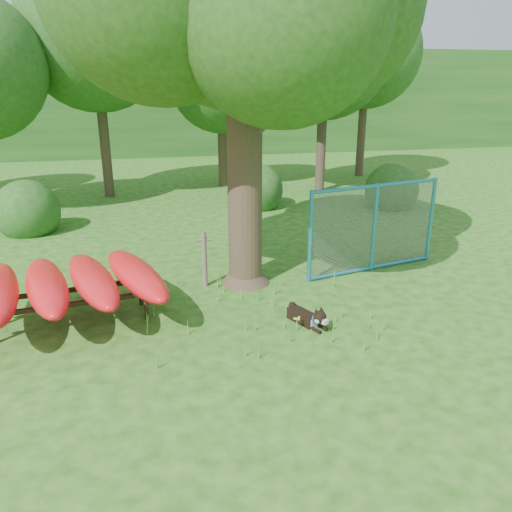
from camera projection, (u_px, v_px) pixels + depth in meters
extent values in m
plane|color=#1D5110|center=(260.00, 335.00, 8.44)|extent=(80.00, 80.00, 0.00)
cylinder|color=#392A1F|center=(245.00, 153.00, 9.81)|extent=(0.80, 0.80, 5.47)
cone|color=#392A1F|center=(245.00, 270.00, 10.62)|extent=(1.19, 1.19, 0.55)
sphere|color=#1E4814|center=(321.00, 5.00, 9.64)|extent=(3.94, 3.94, 3.94)
sphere|color=#1E4814|center=(283.00, 16.00, 7.86)|extent=(3.50, 3.50, 3.50)
cylinder|color=#392A1F|center=(278.00, 113.00, 9.61)|extent=(1.56, 0.50, 1.17)
cylinder|color=#392A1F|center=(215.00, 89.00, 9.58)|extent=(1.12, 0.94, 1.12)
cylinder|color=brown|center=(204.00, 259.00, 10.31)|extent=(0.11, 0.11, 1.19)
cylinder|color=brown|center=(204.00, 240.00, 10.17)|extent=(0.32, 0.07, 0.06)
cylinder|color=black|center=(146.00, 307.00, 8.95)|extent=(0.09, 0.09, 0.47)
cylinder|color=black|center=(141.00, 293.00, 9.54)|extent=(0.09, 0.09, 0.47)
cube|color=black|center=(72.00, 304.00, 8.46)|extent=(2.82, 0.47, 0.08)
cube|color=black|center=(71.00, 290.00, 9.04)|extent=(2.82, 0.47, 0.08)
ellipsoid|color=red|center=(46.00, 286.00, 8.53)|extent=(1.33, 2.91, 0.45)
ellipsoid|color=red|center=(93.00, 280.00, 8.79)|extent=(1.42, 2.90, 0.45)
ellipsoid|color=red|center=(136.00, 274.00, 9.04)|extent=(1.50, 2.90, 0.45)
cube|color=black|center=(303.00, 317.00, 8.87)|extent=(0.46, 0.65, 0.21)
cube|color=beige|center=(313.00, 323.00, 8.67)|extent=(0.23, 0.19, 0.19)
sphere|color=black|center=(320.00, 317.00, 8.50)|extent=(0.23, 0.23, 0.23)
cube|color=beige|center=(324.00, 321.00, 8.43)|extent=(0.13, 0.15, 0.08)
sphere|color=beige|center=(318.00, 320.00, 8.46)|extent=(0.11, 0.11, 0.11)
sphere|color=beige|center=(323.00, 318.00, 8.54)|extent=(0.11, 0.11, 0.11)
cone|color=black|center=(316.00, 311.00, 8.45)|extent=(0.10, 0.11, 0.11)
cone|color=black|center=(321.00, 309.00, 8.52)|extent=(0.12, 0.12, 0.11)
cylinder|color=black|center=(315.00, 329.00, 8.55)|extent=(0.17, 0.27, 0.06)
cylinder|color=black|center=(322.00, 327.00, 8.64)|extent=(0.17, 0.27, 0.06)
sphere|color=black|center=(292.00, 305.00, 9.12)|extent=(0.14, 0.14, 0.14)
torus|color=blue|center=(317.00, 318.00, 8.57)|extent=(0.23, 0.15, 0.22)
cylinder|color=teal|center=(310.00, 237.00, 10.40)|extent=(0.11, 0.11, 1.99)
cylinder|color=teal|center=(374.00, 228.00, 11.07)|extent=(0.11, 0.11, 1.99)
cylinder|color=teal|center=(431.00, 220.00, 11.75)|extent=(0.11, 0.11, 1.99)
cylinder|color=teal|center=(378.00, 186.00, 10.76)|extent=(3.25, 0.80, 0.08)
cylinder|color=teal|center=(371.00, 268.00, 11.38)|extent=(3.25, 0.80, 0.08)
plane|color=slate|center=(374.00, 228.00, 11.07)|extent=(3.23, 0.72, 3.31)
cylinder|color=#589C33|center=(297.00, 324.00, 8.58)|extent=(0.02, 0.02, 0.22)
sphere|color=yellow|center=(297.00, 319.00, 8.54)|extent=(0.04, 0.04, 0.04)
sphere|color=yellow|center=(299.00, 317.00, 8.57)|extent=(0.04, 0.04, 0.04)
sphere|color=yellow|center=(295.00, 319.00, 8.57)|extent=(0.04, 0.04, 0.04)
sphere|color=yellow|center=(299.00, 319.00, 8.52)|extent=(0.04, 0.04, 0.04)
sphere|color=yellow|center=(296.00, 319.00, 8.52)|extent=(0.04, 0.04, 0.04)
cylinder|color=#392A1F|center=(103.00, 125.00, 18.00)|extent=(0.36, 0.36, 5.25)
sphere|color=#1E4D19|center=(94.00, 34.00, 17.02)|extent=(5.20, 5.20, 5.20)
cylinder|color=#392A1F|center=(222.00, 139.00, 20.10)|extent=(0.36, 0.36, 3.85)
sphere|color=#1E4D19|center=(221.00, 81.00, 19.38)|extent=(4.00, 4.00, 4.00)
cylinder|color=#392A1F|center=(322.00, 130.00, 18.85)|extent=(0.36, 0.36, 4.76)
sphere|color=#1E4D19|center=(325.00, 52.00, 17.95)|extent=(4.80, 4.80, 4.80)
cylinder|color=#392A1F|center=(362.00, 121.00, 22.22)|extent=(0.36, 0.36, 4.90)
sphere|color=#1E4D19|center=(367.00, 53.00, 21.30)|extent=(4.60, 4.60, 4.60)
sphere|color=#1E4D19|center=(31.00, 232.00, 14.30)|extent=(1.80, 1.80, 1.80)
sphere|color=#1E4D19|center=(390.00, 207.00, 17.18)|extent=(1.80, 1.80, 1.80)
sphere|color=#1E4D19|center=(256.00, 207.00, 17.15)|extent=(1.80, 1.80, 1.80)
cube|color=#1E4D19|center=(163.00, 100.00, 33.24)|extent=(80.00, 12.00, 6.00)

